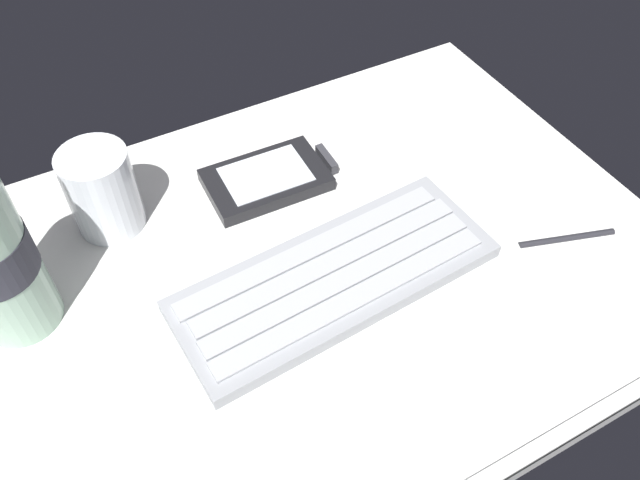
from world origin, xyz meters
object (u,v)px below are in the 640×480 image
stylus_pen (568,236)px  juice_cup (103,193)px  handheld_device (272,177)px  keyboard (331,279)px

stylus_pen → juice_cup: bearing=166.5°
stylus_pen → handheld_device: bearing=154.2°
handheld_device → juice_cup: bearing=171.6°
keyboard → juice_cup: bearing=131.9°
juice_cup → stylus_pen: (37.20, -22.55, -3.56)cm
handheld_device → keyboard: bearing=-94.0°
keyboard → handheld_device: size_ratio=2.29×
handheld_device → stylus_pen: 29.29cm
handheld_device → stylus_pen: bearing=-43.5°
handheld_device → stylus_pen: (21.23, -20.18, -0.38)cm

